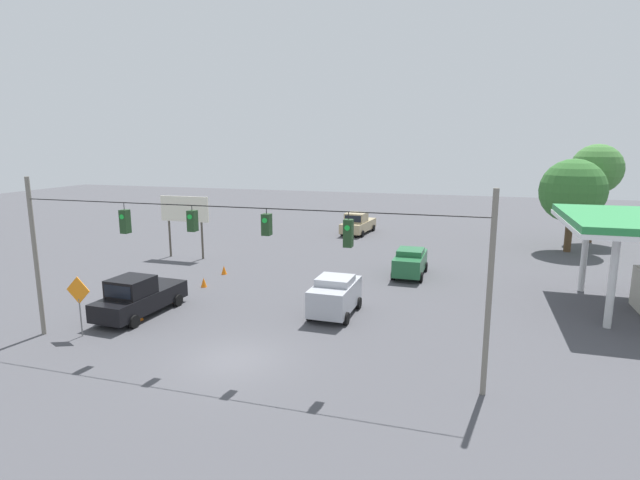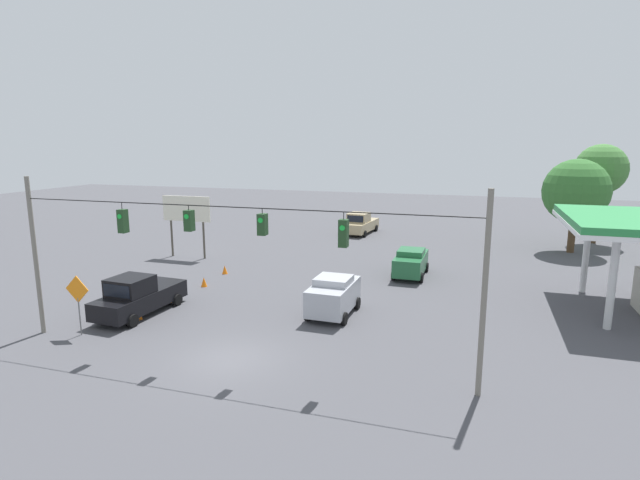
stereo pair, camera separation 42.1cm
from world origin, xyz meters
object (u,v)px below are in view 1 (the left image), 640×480
object	(u,v)px
tree_horizon_right	(597,170)
pickup_truck_tan_withflow_deep	(358,224)
pickup_truck_black_parked_shoulder	(139,297)
traffic_cone_third	(204,282)
sedan_silver_crossing_near	(335,295)
tree_horizon_left	(573,191)
overhead_signal_span	(230,252)
traffic_cone_fourth	(224,270)
roadside_billboard	(185,213)
traffic_cone_nearest	(139,314)
traffic_cone_second	(171,298)
work_zone_sign	(79,295)
sedan_green_oncoming_far	(410,262)

from	to	relation	value
tree_horizon_right	pickup_truck_tan_withflow_deep	bearing A→B (deg)	4.89
pickup_truck_black_parked_shoulder	traffic_cone_third	bearing A→B (deg)	-95.93
sedan_silver_crossing_near	pickup_truck_black_parked_shoulder	world-z (taller)	pickup_truck_black_parked_shoulder
sedan_silver_crossing_near	tree_horizon_left	xyz separation A→B (m)	(-14.22, -20.27, 3.91)
overhead_signal_span	pickup_truck_tan_withflow_deep	world-z (taller)	overhead_signal_span
pickup_truck_black_parked_shoulder	traffic_cone_third	world-z (taller)	pickup_truck_black_parked_shoulder
pickup_truck_tan_withflow_deep	traffic_cone_fourth	world-z (taller)	pickup_truck_tan_withflow_deep
sedan_silver_crossing_near	roadside_billboard	size ratio (longest dim) A/B	0.82
tree_horizon_right	traffic_cone_nearest	bearing A→B (deg)	47.87
traffic_cone_fourth	tree_horizon_left	distance (m)	28.14
traffic_cone_second	tree_horizon_right	bearing A→B (deg)	-135.23
work_zone_sign	tree_horizon_right	xyz separation A→B (m)	(-27.20, -31.32, 4.48)
sedan_silver_crossing_near	tree_horizon_left	bearing A→B (deg)	-125.06
traffic_cone_nearest	tree_horizon_right	bearing A→B (deg)	-132.13
tree_horizon_left	traffic_cone_second	bearing A→B (deg)	41.87
tree_horizon_left	pickup_truck_tan_withflow_deep	bearing A→B (deg)	-9.40
sedan_green_oncoming_far	pickup_truck_black_parked_shoulder	bearing A→B (deg)	43.91
traffic_cone_second	traffic_cone_third	world-z (taller)	same
sedan_silver_crossing_near	sedan_green_oncoming_far	world-z (taller)	sedan_silver_crossing_near
pickup_truck_tan_withflow_deep	tree_horizon_right	distance (m)	21.61
sedan_silver_crossing_near	pickup_truck_tan_withflow_deep	distance (m)	23.63
sedan_green_oncoming_far	roadside_billboard	distance (m)	17.44
sedan_green_oncoming_far	work_zone_sign	bearing A→B (deg)	49.04
sedan_silver_crossing_near	traffic_cone_nearest	distance (m)	9.95
traffic_cone_second	sedan_green_oncoming_far	bearing A→B (deg)	-141.09
pickup_truck_tan_withflow_deep	tree_horizon_left	bearing A→B (deg)	170.60
traffic_cone_third	work_zone_sign	size ratio (longest dim) A/B	0.21
overhead_signal_span	tree_horizon_left	size ratio (longest dim) A/B	2.62
overhead_signal_span	pickup_truck_tan_withflow_deep	size ratio (longest dim) A/B	3.48
pickup_truck_tan_withflow_deep	traffic_cone_third	bearing A→B (deg)	76.33
roadside_billboard	tree_horizon_right	bearing A→B (deg)	-153.17
tree_horizon_left	sedan_silver_crossing_near	bearing A→B (deg)	54.94
traffic_cone_nearest	sedan_green_oncoming_far	bearing A→B (deg)	-133.54
roadside_billboard	tree_horizon_left	size ratio (longest dim) A/B	0.63
traffic_cone_second	work_zone_sign	xyz separation A→B (m)	(1.11, 5.45, 1.69)
tree_horizon_left	traffic_cone_fourth	bearing A→B (deg)	31.91
traffic_cone_second	traffic_cone_third	xyz separation A→B (m)	(-0.20, -3.28, 0.00)
traffic_cone_nearest	tree_horizon_left	size ratio (longest dim) A/B	0.08
traffic_cone_third	work_zone_sign	bearing A→B (deg)	81.43
overhead_signal_span	roadside_billboard	world-z (taller)	overhead_signal_span
pickup_truck_black_parked_shoulder	traffic_cone_nearest	world-z (taller)	pickup_truck_black_parked_shoulder
traffic_cone_second	work_zone_sign	distance (m)	5.81
overhead_signal_span	pickup_truck_tan_withflow_deep	distance (m)	30.09
traffic_cone_nearest	traffic_cone_second	size ratio (longest dim) A/B	1.00
pickup_truck_black_parked_shoulder	traffic_cone_fourth	size ratio (longest dim) A/B	9.26
overhead_signal_span	pickup_truck_black_parked_shoulder	size ratio (longest dim) A/B	3.60
overhead_signal_span	pickup_truck_black_parked_shoulder	xyz separation A→B (m)	(7.12, -3.51, -3.57)
pickup_truck_black_parked_shoulder	sedan_green_oncoming_far	bearing A→B (deg)	-136.09
sedan_green_oncoming_far	traffic_cone_second	size ratio (longest dim) A/B	7.47
sedan_green_oncoming_far	traffic_cone_nearest	xyz separation A→B (m)	(12.00, 12.63, -0.65)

